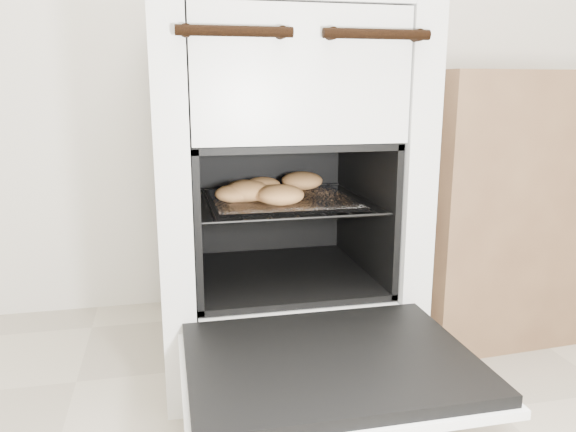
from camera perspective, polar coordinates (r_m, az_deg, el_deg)
stove at (r=1.57m, az=-1.24°, el=3.18°), size 0.64×0.72×0.99m
oven_door at (r=1.15m, az=4.29°, el=-14.83°), size 0.58×0.45×0.04m
oven_rack at (r=1.51m, az=-0.70°, el=1.58°), size 0.47×0.45×0.01m
foil_sheet at (r=1.48m, az=-0.54°, el=1.66°), size 0.37×0.32×0.01m
baked_rolls at (r=1.48m, az=-2.15°, el=2.75°), size 0.36×0.36×0.05m
counter at (r=1.96m, az=21.92°, el=1.67°), size 0.83×0.58×0.79m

